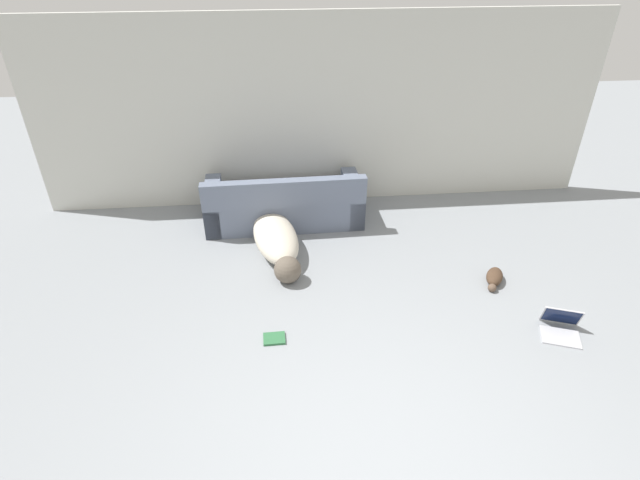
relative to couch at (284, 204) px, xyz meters
The scene contains 7 objects.
ground_plane 3.78m from the couch, 81.66° to the right, with size 20.00×20.00×0.00m, color gray.
wall_back 1.30m from the couch, 47.95° to the left, with size 7.52×0.06×2.53m.
couch is the anchor object (origin of this frame).
dog 0.77m from the couch, 98.82° to the right, with size 0.71×1.71×0.36m.
cat 2.78m from the couch, 34.93° to the right, with size 0.31×0.45×0.14m.
laptop_open 3.56m from the couch, 42.66° to the right, with size 0.46×0.46×0.25m.
book_green 2.29m from the couch, 94.59° to the right, with size 0.21×0.17×0.02m.
Camera 1 is at (-0.62, -2.11, 3.40)m, focal length 28.00 mm.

